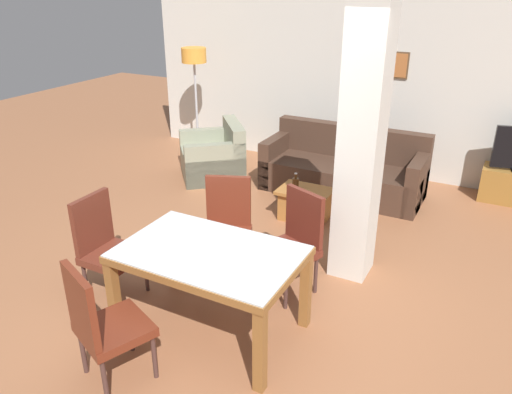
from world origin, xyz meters
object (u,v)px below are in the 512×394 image
dining_table (210,268)px  dining_chair_far_right (294,240)px  sofa (343,171)px  bottle (295,184)px  dining_chair_far_left (227,224)px  dining_chair_head_left (105,244)px  floor_lamp (194,65)px  coffee_table (305,204)px  armchair (215,158)px  dining_chair_near_left (102,322)px

dining_table → dining_chair_far_right: 0.94m
sofa → bottle: size_ratio=9.63×
dining_chair_far_right → bottle: size_ratio=4.39×
dining_table → dining_chair_far_right: size_ratio=1.47×
dining_chair_far_left → sofa: size_ratio=0.46×
dining_table → dining_chair_far_left: dining_chair_far_left is taller
dining_chair_far_right → dining_chair_head_left: bearing=52.6°
dining_chair_head_left → dining_chair_far_right: (1.47, 0.87, 0.00)m
bottle → dining_chair_far_right: bearing=-66.9°
floor_lamp → coffee_table: bearing=-28.3°
coffee_table → floor_lamp: floor_lamp is taller
armchair → bottle: size_ratio=5.64×
armchair → floor_lamp: 1.50m
dining_chair_far_right → bottle: dining_chair_far_right is taller
dining_table → dining_chair_far_left: 0.93m
dining_chair_far_right → sofa: size_ratio=0.46×
armchair → bottle: bearing=-156.0°
dining_chair_far_right → floor_lamp: bearing=-21.2°
sofa → dining_chair_far_right: bearing=97.9°
dining_chair_far_left → bottle: (0.13, 1.36, -0.05)m
dining_chair_far_left → floor_lamp: 3.63m
dining_table → armchair: size_ratio=1.15×
dining_table → armchair: bearing=121.7°
dining_chair_far_left → coffee_table: (0.23, 1.43, -0.32)m
dining_chair_near_left → dining_table: bearing=90.0°
dining_chair_far_right → coffee_table: 1.53m
sofa → dining_chair_head_left: bearing=71.1°
dining_table → bottle: dining_table is taller
dining_chair_far_left → coffee_table: 1.48m
dining_table → dining_chair_far_right: dining_chair_far_right is taller
dining_chair_head_left → dining_table: bearing=90.0°
dining_chair_near_left → armchair: (-1.50, 3.84, -0.24)m
floor_lamp → armchair: bearing=-40.8°
sofa → dining_table: bearing=89.8°
dining_chair_head_left → dining_chair_far_right: bearing=120.6°
dining_chair_far_left → sofa: bearing=-120.9°
floor_lamp → dining_table: bearing=-54.7°
dining_chair_head_left → armchair: 3.09m
dining_table → coffee_table: (-0.12, 2.28, -0.39)m
dining_chair_head_left → coffee_table: bearing=156.5°
dining_chair_far_right → dining_chair_near_left: bearing=89.7°
dining_chair_head_left → dining_chair_near_left: bearing=42.2°
coffee_table → floor_lamp: (-2.42, 1.30, 1.28)m
dining_chair_near_left → floor_lamp: bearing=138.9°
dining_chair_far_left → bottle: bearing=-117.8°
armchair → dining_table: bearing=171.3°
armchair → coffee_table: armchair is taller
dining_chair_near_left → bottle: (0.13, 3.06, -0.05)m
bottle → dining_chair_head_left: bearing=-112.0°
dining_chair_far_left → dining_chair_head_left: bearing=25.8°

